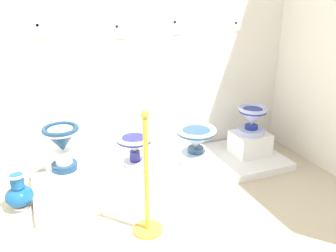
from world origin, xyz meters
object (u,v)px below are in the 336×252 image
antique_toilet_leftmost (252,118)px  info_placard_fourth (238,26)px  decorative_vase_corner (19,194)px  antique_toilet_broad_patterned (134,144)px  info_placard_first (42,30)px  plinth_block_central_ornate (66,176)px  plinth_block_leftmost (250,143)px  plinth_block_broad_patterned (135,169)px  stanchion_post_near_left (147,196)px  info_placard_second (121,31)px  antique_toilet_tall_cobalt (196,139)px  info_placard_third (177,26)px  antique_toilet_central_ornate (62,142)px  plinth_block_tall_cobalt (195,161)px

antique_toilet_leftmost → info_placard_fourth: 1.05m
decorative_vase_corner → info_placard_fourth: bearing=11.3°
antique_toilet_broad_patterned → info_placard_first: info_placard_first is taller
plinth_block_central_ornate → info_placard_fourth: (2.07, 0.36, 1.30)m
info_placard_fourth → decorative_vase_corner: size_ratio=0.32×
antique_toilet_broad_patterned → plinth_block_leftmost: (1.36, -0.04, -0.20)m
plinth_block_broad_patterned → plinth_block_leftmost: 1.36m
plinth_block_leftmost → stanchion_post_near_left: stanchion_post_near_left is taller
info_placard_second → decorative_vase_corner: bearing=-156.2°
antique_toilet_tall_cobalt → info_placard_second: info_placard_second is taller
info_placard_third → antique_toilet_leftmost: bearing=-32.3°
info_placard_third → stanchion_post_near_left: 1.87m
antique_toilet_tall_cobalt → decorative_vase_corner: 1.78m
info_placard_third → stanchion_post_near_left: (-0.79, -1.24, -1.16)m
antique_toilet_leftmost → stanchion_post_near_left: stanchion_post_near_left is taller
plinth_block_leftmost → stanchion_post_near_left: (-1.51, -0.79, 0.12)m
plinth_block_broad_patterned → antique_toilet_leftmost: bearing=-1.6°
plinth_block_broad_patterned → info_placard_first: bearing=149.6°
antique_toilet_central_ornate → info_placard_second: size_ratio=3.10×
plinth_block_central_ornate → antique_toilet_leftmost: (2.04, -0.10, 0.36)m
antique_toilet_central_ornate → plinth_block_leftmost: antique_toilet_central_ornate is taller
antique_toilet_central_ornate → antique_toilet_leftmost: (2.04, -0.10, -0.01)m
antique_toilet_central_ornate → info_placard_fourth: (2.07, 0.36, 0.94)m
info_placard_second → info_placard_fourth: info_placard_second is taller
info_placard_second → info_placard_fourth: size_ratio=1.27×
info_placard_second → info_placard_third: (0.62, -0.00, 0.02)m
plinth_block_central_ornate → plinth_block_leftmost: bearing=-2.7°
antique_toilet_leftmost → antique_toilet_central_ornate: bearing=177.3°
plinth_block_central_ornate → plinth_block_tall_cobalt: size_ratio=1.25×
stanchion_post_near_left → info_placard_third: bearing=57.5°
antique_toilet_central_ornate → plinth_block_tall_cobalt: 1.40m
plinth_block_tall_cobalt → antique_toilet_tall_cobalt: bearing=116.6°
info_placard_fourth → decorative_vase_corner: bearing=-168.7°
antique_toilet_broad_patterned → info_placard_second: (0.02, 0.42, 1.06)m
plinth_block_leftmost → info_placard_third: 1.53m
stanchion_post_near_left → plinth_block_central_ornate: bearing=121.1°
plinth_block_leftmost → antique_toilet_tall_cobalt: bearing=-178.4°
info_placard_third → info_placard_second: bearing=180.0°
decorative_vase_corner → plinth_block_central_ornate: bearing=18.2°
antique_toilet_central_ornate → info_placard_fourth: 2.30m
antique_toilet_broad_patterned → antique_toilet_leftmost: 1.36m
info_placard_second → decorative_vase_corner: size_ratio=0.40×
info_placard_second → stanchion_post_near_left: 1.69m
antique_toilet_central_ornate → plinth_block_tall_cobalt: (1.34, -0.12, -0.40)m
plinth_block_leftmost → antique_toilet_leftmost: (0.00, -0.00, 0.31)m
info_placard_fourth → stanchion_post_near_left: bearing=-141.1°
plinth_block_broad_patterned → info_placard_second: bearing=86.9°
antique_toilet_leftmost → stanchion_post_near_left: 1.71m
antique_toilet_leftmost → antique_toilet_broad_patterned: bearing=178.4°
antique_toilet_broad_patterned → plinth_block_leftmost: antique_toilet_broad_patterned is taller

